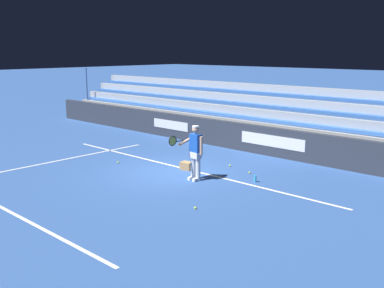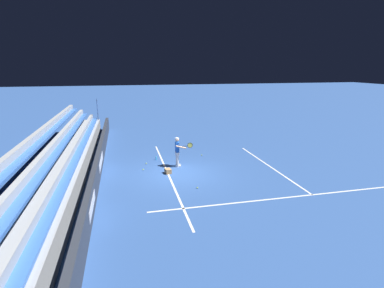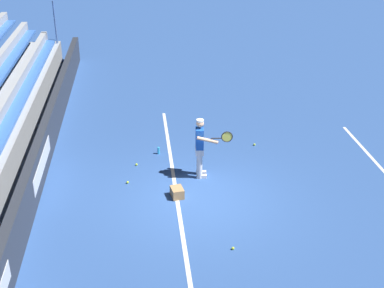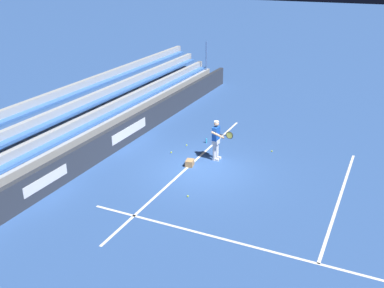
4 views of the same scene
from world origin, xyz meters
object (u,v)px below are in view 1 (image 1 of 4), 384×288
tennis_ball_stray_back (195,208)px  water_bottle (255,179)px  tennis_ball_far_left (230,166)px  ball_box_cardboard (187,166)px  tennis_ball_near_player (250,173)px  tennis_player (195,152)px  tennis_ball_on_baseline (118,162)px

tennis_ball_stray_back → water_bottle: water_bottle is taller
tennis_ball_far_left → tennis_ball_stray_back: bearing=116.7°
ball_box_cardboard → tennis_ball_near_player: 2.14m
tennis_ball_near_player → tennis_ball_far_left: bearing=-14.0°
ball_box_cardboard → tennis_ball_far_left: bearing=-123.2°
tennis_player → tennis_ball_stray_back: (-1.79, 1.93, -0.86)m
tennis_player → tennis_ball_near_player: (-0.82, -1.78, -0.86)m
ball_box_cardboard → tennis_ball_near_player: ball_box_cardboard is taller
ball_box_cardboard → tennis_ball_on_baseline: bearing=23.7°
water_bottle → tennis_ball_far_left: bearing=-28.5°
tennis_player → tennis_ball_near_player: tennis_player is taller
tennis_player → ball_box_cardboard: (1.05, -0.74, -0.76)m
tennis_player → water_bottle: (-1.52, -1.10, -0.78)m
tennis_ball_on_baseline → water_bottle: water_bottle is taller
tennis_player → tennis_ball_far_left: tennis_player is taller
ball_box_cardboard → tennis_ball_on_baseline: size_ratio=6.06×
tennis_ball_near_player → tennis_ball_stray_back: size_ratio=1.00×
tennis_ball_stray_back → tennis_ball_far_left: bearing=-63.3°
tennis_ball_on_baseline → tennis_player: bearing=-174.7°
tennis_ball_on_baseline → tennis_ball_stray_back: bearing=162.9°
tennis_player → tennis_ball_on_baseline: size_ratio=25.98×
tennis_ball_on_baseline → water_bottle: size_ratio=0.30×
tennis_ball_on_baseline → tennis_ball_stray_back: same height
tennis_player → water_bottle: size_ratio=7.80×
tennis_player → tennis_ball_near_player: size_ratio=25.98×
tennis_ball_far_left → tennis_ball_near_player: size_ratio=1.00×
tennis_player → tennis_ball_on_baseline: (3.45, 0.32, -0.86)m
tennis_player → ball_box_cardboard: 1.49m
tennis_ball_stray_back → tennis_ball_near_player: bearing=-75.4°
water_bottle → tennis_player: bearing=35.9°
water_bottle → tennis_ball_stray_back: bearing=95.1°
ball_box_cardboard → tennis_ball_stray_back: (-2.84, 2.67, -0.10)m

